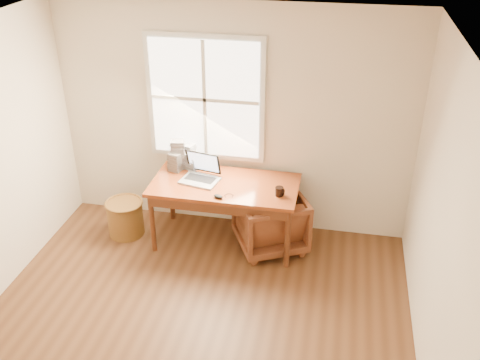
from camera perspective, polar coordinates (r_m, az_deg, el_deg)
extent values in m
cube|color=brown|center=(4.90, -6.39, -18.47)|extent=(4.00, 4.50, 0.02)
cube|color=white|center=(3.48, -8.75, 12.36)|extent=(4.00, 4.50, 0.02)
cube|color=beige|center=(5.97, -0.73, 6.36)|extent=(4.00, 0.02, 2.60)
cube|color=beige|center=(3.97, 21.75, -8.58)|extent=(0.02, 4.50, 2.60)
cube|color=silver|center=(5.91, -3.70, 8.66)|extent=(1.32, 0.05, 1.42)
cube|color=white|center=(5.88, -3.78, 8.56)|extent=(1.20, 0.02, 1.30)
cube|color=silver|center=(5.87, -3.80, 8.53)|extent=(0.04, 0.02, 1.30)
cube|color=silver|center=(5.87, -3.80, 8.53)|extent=(1.20, 0.02, 0.04)
cube|color=brown|center=(5.81, -1.63, -0.54)|extent=(1.60, 0.80, 0.04)
imported|color=brown|center=(5.94, 3.24, -4.37)|extent=(0.96, 0.97, 0.66)
cylinder|color=brown|center=(6.35, -12.12, -4.00)|extent=(0.51, 0.51, 0.41)
ellipsoid|color=black|center=(5.53, -2.34, -1.76)|extent=(0.12, 0.10, 0.04)
cylinder|color=black|center=(5.57, 4.21, -1.22)|extent=(0.09, 0.09, 0.10)
cube|color=silver|center=(6.15, -5.46, 2.68)|extent=(0.17, 0.16, 0.27)
cube|color=#29292E|center=(6.07, -6.94, 1.92)|extent=(0.16, 0.15, 0.21)
cube|color=#A9ABB7|center=(6.10, -6.63, 2.79)|extent=(0.18, 0.17, 0.34)
cube|color=#B5BBC1|center=(6.09, -5.12, 2.02)|extent=(0.19, 0.18, 0.19)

